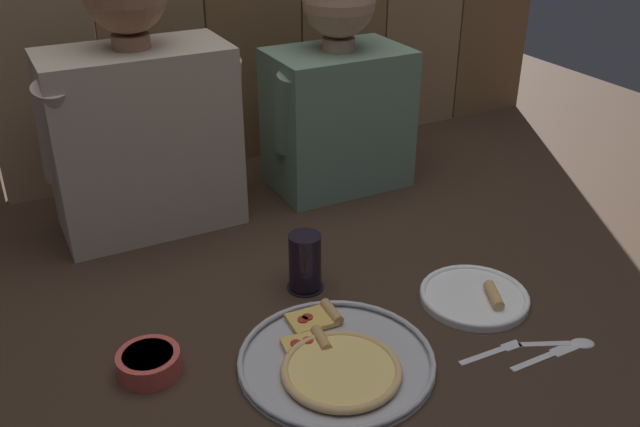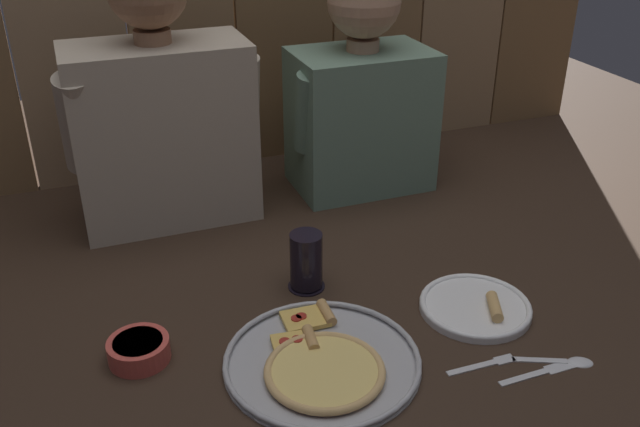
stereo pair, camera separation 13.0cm
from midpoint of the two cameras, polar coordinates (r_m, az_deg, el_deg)
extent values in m
plane|color=#332319|center=(1.33, 5.67, -8.60)|extent=(3.20, 3.20, 0.00)
cylinder|color=#B2B2B7|center=(1.22, 3.30, -12.31)|extent=(0.34, 0.34, 0.01)
torus|color=#B2B2B7|center=(1.21, 3.32, -12.02)|extent=(0.34, 0.34, 0.01)
cylinder|color=#B23823|center=(1.19, 3.60, -13.12)|extent=(0.20, 0.20, 0.00)
cylinder|color=#F4D170|center=(1.19, 3.61, -12.94)|extent=(0.19, 0.19, 0.01)
torus|color=tan|center=(1.19, 3.61, -12.94)|extent=(0.21, 0.21, 0.01)
cube|color=#EABC56|center=(1.25, 0.70, -10.82)|extent=(0.08, 0.07, 0.01)
cylinder|color=tan|center=(1.25, 2.25, -10.38)|extent=(0.03, 0.06, 0.02)
cylinder|color=#A3281E|center=(1.24, 0.11, -10.61)|extent=(0.02, 0.02, 0.00)
cylinder|color=#A3281E|center=(1.25, 1.13, -10.43)|extent=(0.02, 0.02, 0.00)
cube|color=#EABC56|center=(1.30, 1.66, -8.78)|extent=(0.09, 0.07, 0.01)
cylinder|color=tan|center=(1.31, 3.41, -8.24)|extent=(0.02, 0.07, 0.02)
cylinder|color=#A3281E|center=(1.30, 0.93, -8.73)|extent=(0.02, 0.02, 0.00)
cylinder|color=#A3281E|center=(1.30, 1.34, -8.55)|extent=(0.02, 0.02, 0.00)
cylinder|color=white|center=(1.39, 15.33, -7.58)|extent=(0.21, 0.21, 0.01)
torus|color=white|center=(1.39, 15.36, -7.37)|extent=(0.21, 0.21, 0.01)
cylinder|color=tan|center=(1.37, 16.89, -7.45)|extent=(0.05, 0.08, 0.02)
cylinder|color=black|center=(1.41, 1.53, -6.03)|extent=(0.08, 0.08, 0.01)
cylinder|color=black|center=(1.38, 1.56, -3.93)|extent=(0.07, 0.07, 0.12)
cylinder|color=#CC4C42|center=(1.24, -11.80, -11.08)|extent=(0.11, 0.11, 0.04)
cylinder|color=#B23823|center=(1.24, -11.85, -10.72)|extent=(0.09, 0.09, 0.02)
cube|color=silver|center=(1.25, 15.43, -12.24)|extent=(0.10, 0.01, 0.01)
cube|color=silver|center=(1.29, 17.89, -11.46)|extent=(0.04, 0.02, 0.01)
cube|color=silver|center=(1.26, 19.42, -12.70)|extent=(0.10, 0.01, 0.01)
cube|color=silver|center=(1.30, 22.10, -11.70)|extent=(0.06, 0.02, 0.00)
cube|color=silver|center=(1.30, 20.50, -11.34)|extent=(0.09, 0.05, 0.01)
ellipsoid|color=silver|center=(1.32, 23.44, -11.17)|extent=(0.05, 0.05, 0.01)
cube|color=#B2A38E|center=(1.62, -10.57, 6.43)|extent=(0.40, 0.21, 0.42)
cylinder|color=#9E7051|center=(1.56, -11.30, 14.12)|extent=(0.08, 0.08, 0.03)
cylinder|color=#B2A38E|center=(1.55, -17.10, 7.05)|extent=(0.08, 0.15, 0.24)
cylinder|color=#B2A38E|center=(1.60, -4.06, 8.97)|extent=(0.08, 0.12, 0.24)
cube|color=slate|center=(1.78, 5.49, 7.64)|extent=(0.34, 0.23, 0.36)
cylinder|color=tan|center=(1.72, 5.78, 13.66)|extent=(0.08, 0.08, 0.03)
sphere|color=tan|center=(1.70, 5.95, 17.02)|extent=(0.18, 0.18, 0.18)
cylinder|color=slate|center=(1.67, 1.46, 8.32)|extent=(0.08, 0.11, 0.21)
cylinder|color=slate|center=(1.80, 10.51, 9.32)|extent=(0.08, 0.11, 0.21)
camera|label=1|loc=(0.07, -87.14, 1.51)|focal=38.79mm
camera|label=2|loc=(0.07, 92.86, -1.51)|focal=38.79mm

